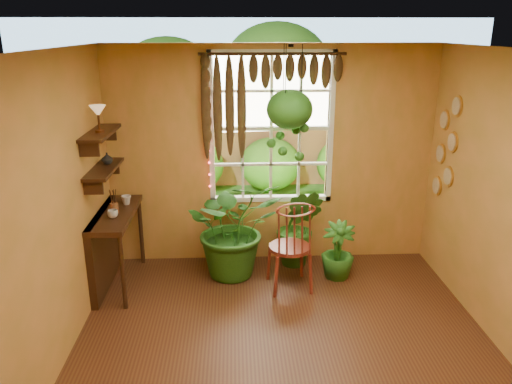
% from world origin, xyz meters
% --- Properties ---
extents(floor, '(4.50, 4.50, 0.00)m').
position_xyz_m(floor, '(0.00, 0.00, 0.00)').
color(floor, '#522F17').
rests_on(floor, ground).
extents(ceiling, '(4.50, 4.50, 0.00)m').
position_xyz_m(ceiling, '(0.00, 0.00, 2.70)').
color(ceiling, white).
rests_on(ceiling, wall_back).
extents(wall_back, '(4.00, 0.00, 4.00)m').
position_xyz_m(wall_back, '(0.00, 2.25, 1.35)').
color(wall_back, '#DB904A').
rests_on(wall_back, floor).
extents(wall_left, '(0.00, 4.50, 4.50)m').
position_xyz_m(wall_left, '(-2.00, 0.00, 1.35)').
color(wall_left, '#DB904A').
rests_on(wall_left, floor).
extents(window, '(1.52, 0.10, 1.86)m').
position_xyz_m(window, '(0.00, 2.28, 1.70)').
color(window, white).
rests_on(window, wall_back).
extents(valance_vine, '(1.70, 0.12, 1.10)m').
position_xyz_m(valance_vine, '(-0.08, 2.16, 2.28)').
color(valance_vine, '#341D0E').
rests_on(valance_vine, window).
extents(string_lights, '(0.03, 0.03, 1.54)m').
position_xyz_m(string_lights, '(-0.76, 2.19, 1.75)').
color(string_lights, '#FF2633').
rests_on(string_lights, window).
extents(wall_plates, '(0.04, 0.32, 1.10)m').
position_xyz_m(wall_plates, '(1.98, 1.79, 1.55)').
color(wall_plates, '#F2EAC6').
rests_on(wall_plates, wall_right).
extents(counter_ledge, '(0.40, 1.20, 0.90)m').
position_xyz_m(counter_ledge, '(-1.91, 1.60, 0.55)').
color(counter_ledge, '#341D0E').
rests_on(counter_ledge, floor).
extents(shelf_lower, '(0.25, 0.90, 0.04)m').
position_xyz_m(shelf_lower, '(-1.88, 1.60, 1.40)').
color(shelf_lower, '#341D0E').
rests_on(shelf_lower, wall_left).
extents(shelf_upper, '(0.25, 0.90, 0.04)m').
position_xyz_m(shelf_upper, '(-1.88, 1.60, 1.80)').
color(shelf_upper, '#341D0E').
rests_on(shelf_upper, wall_left).
extents(backyard, '(14.00, 10.00, 12.00)m').
position_xyz_m(backyard, '(0.24, 6.87, 1.28)').
color(backyard, '#23631C').
rests_on(backyard, ground).
extents(windsor_chair, '(0.53, 0.56, 1.26)m').
position_xyz_m(windsor_chair, '(0.17, 1.41, 0.37)').
color(windsor_chair, maroon).
rests_on(windsor_chair, floor).
extents(potted_plant_left, '(1.27, 1.15, 1.23)m').
position_xyz_m(potted_plant_left, '(-0.47, 1.79, 0.62)').
color(potted_plant_left, '#195316').
rests_on(potted_plant_left, floor).
extents(potted_plant_mid, '(0.68, 0.62, 1.03)m').
position_xyz_m(potted_plant_mid, '(0.34, 2.00, 0.51)').
color(potted_plant_mid, '#195316').
rests_on(potted_plant_mid, floor).
extents(potted_plant_right, '(0.46, 0.46, 0.69)m').
position_xyz_m(potted_plant_right, '(0.76, 1.65, 0.35)').
color(potted_plant_right, '#195316').
rests_on(potted_plant_right, floor).
extents(hanging_basket, '(0.52, 0.52, 1.30)m').
position_xyz_m(hanging_basket, '(0.18, 1.91, 1.93)').
color(hanging_basket, black).
rests_on(hanging_basket, ceiling).
extents(cup_a, '(0.14, 0.14, 0.09)m').
position_xyz_m(cup_a, '(-1.78, 1.42, 0.94)').
color(cup_a, silver).
rests_on(cup_a, counter_ledge).
extents(cup_b, '(0.14, 0.14, 0.11)m').
position_xyz_m(cup_b, '(-1.72, 1.85, 0.95)').
color(cup_b, beige).
rests_on(cup_b, counter_ledge).
extents(brush_jar, '(0.09, 0.09, 0.34)m').
position_xyz_m(brush_jar, '(-1.80, 1.58, 1.03)').
color(brush_jar, brown).
rests_on(brush_jar, counter_ledge).
extents(shelf_vase, '(0.15, 0.15, 0.13)m').
position_xyz_m(shelf_vase, '(-1.87, 1.75, 1.48)').
color(shelf_vase, '#B2AD99').
rests_on(shelf_vase, shelf_lower).
extents(tiffany_lamp, '(0.17, 0.17, 0.29)m').
position_xyz_m(tiffany_lamp, '(-1.86, 1.52, 2.03)').
color(tiffany_lamp, '#593419').
rests_on(tiffany_lamp, shelf_upper).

